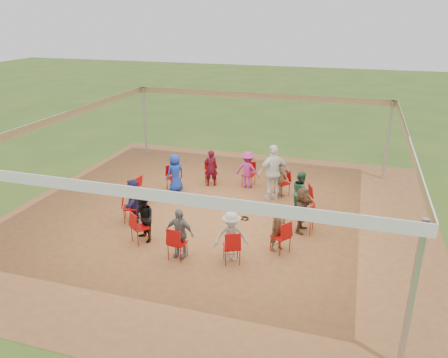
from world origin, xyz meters
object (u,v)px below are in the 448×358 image
(person_seated_7, at_px, (144,219))
(person_seated_6, at_px, (134,200))
(chair_5, at_px, (174,178))
(standing_person, at_px, (273,173))
(person_seated_10, at_px, (278,227))
(laptop, at_px, (297,210))
(chair_10, at_px, (232,247))
(chair_3, at_px, (249,175))
(cable_coil, at_px, (245,218))
(chair_9, at_px, (177,243))
(person_seated_3, at_px, (248,170))
(person_seated_2, at_px, (280,178))
(chair_7, at_px, (130,208))
(person_seated_1, at_px, (301,192))
(person_seated_9, at_px, (231,236))
(chair_6, at_px, (144,190))
(chair_11, at_px, (281,237))
(person_seated_0, at_px, (302,210))
(person_seated_8, at_px, (179,233))
(person_seated_4, at_px, (211,168))
(chair_8, at_px, (140,228))
(chair_1, at_px, (304,198))
(chair_0, at_px, (306,218))
(chair_2, at_px, (282,183))
(chair_4, at_px, (211,173))

(person_seated_7, bearing_deg, person_seated_6, 165.00)
(chair_5, bearing_deg, standing_person, 128.57)
(person_seated_10, distance_m, laptop, 1.31)
(chair_10, relative_size, person_seated_10, 0.66)
(chair_3, xyz_separation_m, cable_coil, (0.55, -2.68, -0.43))
(chair_9, relative_size, person_seated_3, 0.66)
(person_seated_7, relative_size, cable_coil, 3.76)
(person_seated_2, bearing_deg, chair_7, 74.65)
(chair_3, xyz_separation_m, chair_9, (-0.53, -5.41, 0.00))
(chair_5, height_order, person_seated_2, person_seated_2)
(person_seated_1, relative_size, person_seated_9, 1.00)
(chair_6, bearing_deg, person_seated_6, 19.81)
(person_seated_6, bearing_deg, chair_10, 43.71)
(chair_11, bearing_deg, laptop, 26.47)
(standing_person, bearing_deg, person_seated_0, 87.34)
(chair_6, xyz_separation_m, person_seated_8, (2.45, -2.85, 0.23))
(person_seated_7, bearing_deg, chair_10, 27.76)
(person_seated_0, distance_m, person_seated_3, 3.67)
(chair_9, height_order, person_seated_4, person_seated_4)
(chair_5, distance_m, chair_6, 1.41)
(person_seated_10, height_order, standing_person, standing_person)
(chair_8, xyz_separation_m, person_seated_7, (0.07, 0.10, 0.23))
(chair_9, relative_size, chair_10, 1.00)
(person_seated_8, bearing_deg, person_seated_7, 165.00)
(chair_6, bearing_deg, chair_5, 165.00)
(chair_1, bearing_deg, person_seated_4, 46.29)
(chair_6, xyz_separation_m, person_seated_2, (4.22, 1.85, 0.23))
(person_seated_10, bearing_deg, chair_0, 10.19)
(chair_5, bearing_deg, chair_2, 135.00)
(person_seated_9, bearing_deg, person_seated_0, 30.00)
(chair_11, bearing_deg, chair_4, 75.00)
(chair_1, height_order, chair_4, same)
(chair_8, bearing_deg, chair_3, 105.00)
(person_seated_4, distance_m, person_seated_9, 5.20)
(chair_2, xyz_separation_m, chair_11, (0.63, -3.79, 0.00))
(person_seated_0, bearing_deg, person_seated_3, 45.00)
(chair_3, height_order, person_seated_3, person_seated_3)
(chair_9, relative_size, person_seated_0, 0.66)
(person_seated_0, bearing_deg, laptop, 90.00)
(person_seated_0, xyz_separation_m, laptop, (-0.16, 0.02, -0.04))
(person_seated_8, relative_size, person_seated_9, 1.00)
(chair_1, height_order, person_seated_8, person_seated_8)
(chair_8, relative_size, chair_9, 1.00)
(chair_3, relative_size, standing_person, 0.47)
(chair_6, xyz_separation_m, person_seated_10, (4.82, -1.77, 0.23))
(chair_4, relative_size, chair_7, 1.00)
(chair_8, xyz_separation_m, standing_person, (2.92, 3.98, 0.52))
(chair_3, height_order, person_seated_4, person_seated_4)
(chair_0, relative_size, person_seated_9, 0.66)
(chair_5, height_order, chair_9, same)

